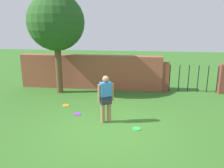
% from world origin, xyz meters
% --- Properties ---
extents(ground_plane, '(40.00, 40.00, 0.00)m').
position_xyz_m(ground_plane, '(0.00, 0.00, 0.00)').
color(ground_plane, '#336623').
extents(brick_wall, '(7.13, 0.50, 1.69)m').
position_xyz_m(brick_wall, '(-1.50, 4.46, 0.84)').
color(brick_wall, brown).
rests_on(brick_wall, ground).
extents(tree, '(2.56, 2.56, 4.57)m').
position_xyz_m(tree, '(-2.81, 3.54, 3.26)').
color(tree, brown).
rests_on(tree, ground).
extents(person, '(0.50, 0.35, 1.62)m').
position_xyz_m(person, '(-0.09, 0.43, 0.90)').
color(person, '#9E704C').
rests_on(person, ground).
extents(fence_gate, '(3.20, 0.44, 1.40)m').
position_xyz_m(fence_gate, '(3.55, 4.46, 0.70)').
color(fence_gate, brown).
rests_on(fence_gate, ground).
extents(frisbee_purple, '(0.27, 0.27, 0.02)m').
position_xyz_m(frisbee_purple, '(-1.25, 0.96, 0.01)').
color(frisbee_purple, purple).
rests_on(frisbee_purple, ground).
extents(frisbee_green, '(0.27, 0.27, 0.02)m').
position_xyz_m(frisbee_green, '(0.97, 0.03, 0.01)').
color(frisbee_green, green).
rests_on(frisbee_green, ground).
extents(frisbee_orange, '(0.27, 0.27, 0.02)m').
position_xyz_m(frisbee_orange, '(-1.95, 1.80, 0.01)').
color(frisbee_orange, orange).
rests_on(frisbee_orange, ground).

